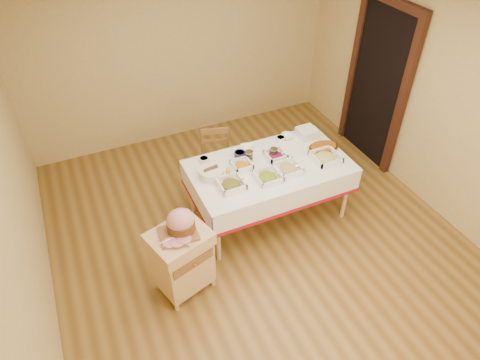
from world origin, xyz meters
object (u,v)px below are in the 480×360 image
at_px(butcher_cart, 182,258).
at_px(dining_chair, 216,161).
at_px(preserve_jar_left, 249,156).
at_px(preserve_jar_right, 274,153).
at_px(mustard_bottle, 228,173).
at_px(bread_basket, 211,173).
at_px(brass_platter, 323,148).
at_px(ham_on_board, 180,223).
at_px(dining_table, 269,176).
at_px(plate_stack, 307,133).

height_order(butcher_cart, dining_chair, dining_chair).
relative_size(preserve_jar_left, preserve_jar_right, 1.04).
bearing_deg(mustard_bottle, dining_chair, 78.71).
height_order(butcher_cart, bread_basket, bread_basket).
height_order(preserve_jar_right, bread_basket, bread_basket).
bearing_deg(brass_platter, ham_on_board, -163.26).
height_order(dining_table, ham_on_board, ham_on_board).
height_order(dining_chair, bread_basket, bread_basket).
height_order(butcher_cart, plate_stack, plate_stack).
bearing_deg(brass_platter, bread_basket, 177.09).
bearing_deg(preserve_jar_right, ham_on_board, -152.54).
relative_size(ham_on_board, mustard_bottle, 2.23).
relative_size(dining_chair, brass_platter, 2.27).
bearing_deg(bread_basket, mustard_bottle, -34.62).
bearing_deg(dining_chair, bread_basket, -115.71).
bearing_deg(mustard_bottle, bread_basket, 145.38).
distance_m(butcher_cart, brass_platter, 2.13).
bearing_deg(dining_table, plate_stack, 25.91).
xyz_separation_m(preserve_jar_right, mustard_bottle, (-0.64, -0.15, 0.02)).
bearing_deg(preserve_jar_right, bread_basket, -176.82).
bearing_deg(bread_basket, dining_table, -7.19).
height_order(dining_chair, mustard_bottle, mustard_bottle).
height_order(preserve_jar_left, bread_basket, bread_basket).
xyz_separation_m(preserve_jar_left, brass_platter, (0.89, -0.18, -0.03)).
bearing_deg(preserve_jar_right, brass_platter, -10.80).
distance_m(dining_table, mustard_bottle, 0.57).
xyz_separation_m(preserve_jar_left, preserve_jar_right, (0.29, -0.06, -0.00)).
bearing_deg(plate_stack, bread_basket, -169.72).
bearing_deg(mustard_bottle, brass_platter, 1.72).
bearing_deg(preserve_jar_right, butcher_cart, -152.21).
bearing_deg(preserve_jar_left, dining_chair, 110.90).
xyz_separation_m(dining_chair, bread_basket, (-0.31, -0.64, 0.37)).
bearing_deg(brass_platter, plate_stack, 96.44).
xyz_separation_m(butcher_cart, brass_platter, (2.01, 0.62, 0.34)).
relative_size(dining_table, mustard_bottle, 10.75).
xyz_separation_m(dining_table, bread_basket, (-0.68, 0.09, 0.21)).
relative_size(dining_chair, preserve_jar_left, 7.22).
bearing_deg(preserve_jar_left, bread_basket, -168.35).
height_order(dining_table, butcher_cart, butcher_cart).
relative_size(preserve_jar_right, bread_basket, 0.41).
xyz_separation_m(ham_on_board, bread_basket, (0.57, 0.66, -0.07)).
xyz_separation_m(preserve_jar_right, bread_basket, (-0.80, -0.04, 0.00)).
xyz_separation_m(dining_table, preserve_jar_right, (0.12, 0.13, 0.21)).
bearing_deg(dining_chair, brass_platter, -32.80).
distance_m(butcher_cart, dining_chair, 1.61).
relative_size(dining_table, dining_chair, 2.14).
relative_size(preserve_jar_left, plate_stack, 0.53).
height_order(butcher_cart, brass_platter, brass_platter).
distance_m(butcher_cart, preserve_jar_left, 1.42).
relative_size(dining_chair, ham_on_board, 2.26).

